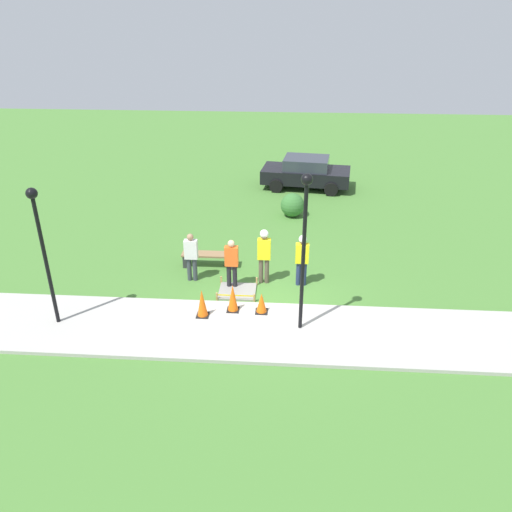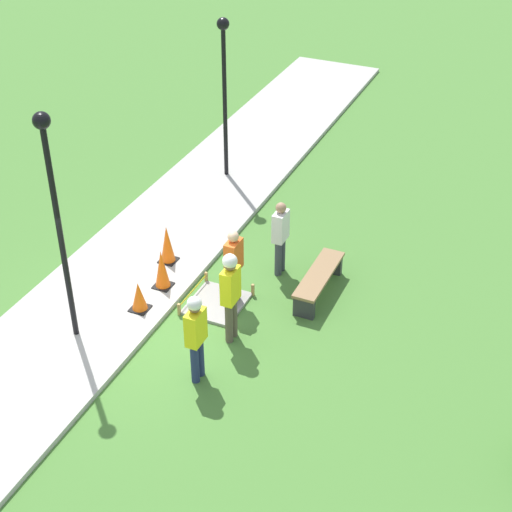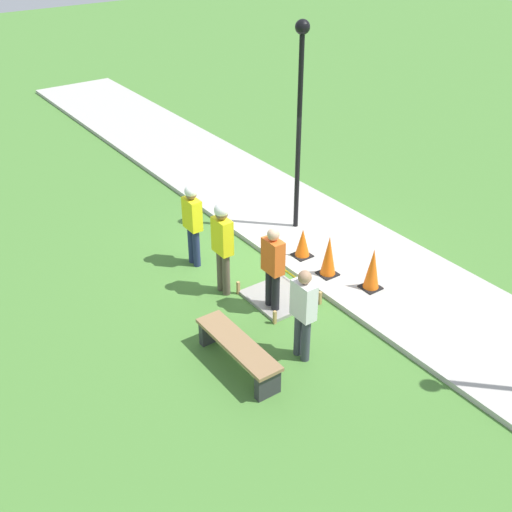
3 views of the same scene
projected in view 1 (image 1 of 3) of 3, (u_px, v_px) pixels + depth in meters
name	position (u px, v px, depth m)	size (l,w,h in m)	color
ground_plane	(268.00, 306.00, 14.38)	(60.00, 60.00, 0.00)	#477A33
sidewalk	(266.00, 331.00, 13.15)	(28.00, 2.70, 0.10)	#ADAAA3
wet_concrete_patch	(237.00, 291.00, 15.04)	(1.15, 1.05, 0.25)	gray
traffic_cone_near_patch	(202.00, 303.00, 13.56)	(0.34, 0.34, 0.81)	black
traffic_cone_far_patch	(233.00, 298.00, 13.81)	(0.34, 0.34, 0.81)	black
traffic_cone_sidewalk_edge	(262.00, 303.00, 13.78)	(0.34, 0.34, 0.59)	black
park_bench	(209.00, 257.00, 16.42)	(1.75, 0.44, 0.48)	#2D2D33
worker_supervisor	(302.00, 256.00, 15.04)	(0.40, 0.24, 1.67)	navy
worker_assistant	(264.00, 252.00, 15.13)	(0.40, 0.26, 1.79)	brown
bystander_in_orange_shirt	(232.00, 262.00, 14.92)	(0.40, 0.22, 1.59)	black
bystander_in_gray_shirt	(191.00, 255.00, 15.35)	(0.40, 0.22, 1.59)	#383D47
lamppost_near	(304.00, 233.00, 12.02)	(0.28, 0.28, 4.22)	black
lamppost_far	(41.00, 238.00, 12.38)	(0.28, 0.28, 3.78)	black
parked_car_black	(306.00, 172.00, 23.52)	(4.28, 2.47, 1.46)	black
shrub_rounded_near	(292.00, 205.00, 20.36)	(0.97, 0.97, 0.97)	#387033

